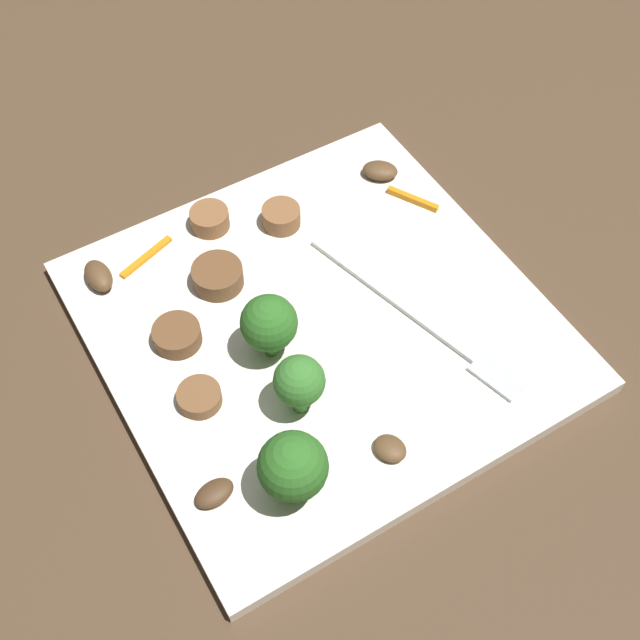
{
  "coord_description": "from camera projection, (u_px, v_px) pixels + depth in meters",
  "views": [
    {
      "loc": [
        0.28,
        -0.17,
        0.47
      ],
      "look_at": [
        0.0,
        0.0,
        0.01
      ],
      "focal_mm": 46.84,
      "sensor_mm": 36.0,
      "label": 1
    }
  ],
  "objects": [
    {
      "name": "ground_plane",
      "position": [
        320.0,
        330.0,
        0.57
      ],
      "size": [
        1.4,
        1.4,
        0.0
      ],
      "primitive_type": "plane",
      "color": "#4C3826"
    },
    {
      "name": "plate",
      "position": [
        320.0,
        325.0,
        0.56
      ],
      "size": [
        0.28,
        0.28,
        0.01
      ],
      "primitive_type": "cube",
      "color": "white",
      "rests_on": "ground_plane"
    },
    {
      "name": "fork",
      "position": [
        427.0,
        324.0,
        0.55
      ],
      "size": [
        0.18,
        0.06,
        0.0
      ],
      "rotation": [
        0.0,
        0.0,
        0.26
      ],
      "color": "silver",
      "rests_on": "plate"
    },
    {
      "name": "broccoli_floret_0",
      "position": [
        269.0,
        323.0,
        0.52
      ],
      "size": [
        0.04,
        0.04,
        0.05
      ],
      "color": "#347525",
      "rests_on": "plate"
    },
    {
      "name": "broccoli_floret_1",
      "position": [
        293.0,
        467.0,
        0.46
      ],
      "size": [
        0.04,
        0.04,
        0.05
      ],
      "color": "#347525",
      "rests_on": "plate"
    },
    {
      "name": "broccoli_floret_2",
      "position": [
        299.0,
        382.0,
        0.49
      ],
      "size": [
        0.03,
        0.03,
        0.05
      ],
      "color": "#408630",
      "rests_on": "plate"
    },
    {
      "name": "sausage_slice_0",
      "position": [
        199.0,
        397.0,
        0.52
      ],
      "size": [
        0.04,
        0.04,
        0.01
      ],
      "primitive_type": "cylinder",
      "rotation": [
        0.0,
        0.0,
        2.16
      ],
      "color": "brown",
      "rests_on": "plate"
    },
    {
      "name": "sausage_slice_1",
      "position": [
        177.0,
        335.0,
        0.54
      ],
      "size": [
        0.03,
        0.03,
        0.01
      ],
      "primitive_type": "cylinder",
      "rotation": [
        0.0,
        0.0,
        3.13
      ],
      "color": "brown",
      "rests_on": "plate"
    },
    {
      "name": "sausage_slice_2",
      "position": [
        210.0,
        219.0,
        0.6
      ],
      "size": [
        0.04,
        0.04,
        0.01
      ],
      "primitive_type": "cylinder",
      "rotation": [
        0.0,
        0.0,
        2.65
      ],
      "color": "brown",
      "rests_on": "plate"
    },
    {
      "name": "sausage_slice_3",
      "position": [
        218.0,
        276.0,
        0.57
      ],
      "size": [
        0.05,
        0.05,
        0.01
      ],
      "primitive_type": "cylinder",
      "rotation": [
        0.0,
        0.0,
        0.45
      ],
      "color": "brown",
      "rests_on": "plate"
    },
    {
      "name": "sausage_slice_4",
      "position": [
        281.0,
        217.0,
        0.6
      ],
      "size": [
        0.03,
        0.03,
        0.01
      ],
      "primitive_type": "cylinder",
      "rotation": [
        0.0,
        0.0,
        1.46
      ],
      "color": "brown",
      "rests_on": "plate"
    },
    {
      "name": "mushroom_0",
      "position": [
        98.0,
        276.0,
        0.57
      ],
      "size": [
        0.03,
        0.02,
        0.01
      ],
      "primitive_type": "ellipsoid",
      "rotation": [
        0.0,
        0.0,
        3.15
      ],
      "color": "brown",
      "rests_on": "plate"
    },
    {
      "name": "mushroom_1",
      "position": [
        380.0,
        171.0,
        0.63
      ],
      "size": [
        0.03,
        0.03,
        0.01
      ],
      "primitive_type": "ellipsoid",
      "rotation": [
        0.0,
        0.0,
        4.0
      ],
      "color": "brown",
      "rests_on": "plate"
    },
    {
      "name": "mushroom_2",
      "position": [
        390.0,
        448.0,
        0.5
      ],
      "size": [
        0.03,
        0.02,
        0.01
      ],
      "primitive_type": "ellipsoid",
      "rotation": [
        0.0,
        0.0,
        3.48
      ],
      "color": "brown",
      "rests_on": "plate"
    },
    {
      "name": "mushroom_3",
      "position": [
        214.0,
        493.0,
        0.48
      ],
      "size": [
        0.02,
        0.03,
        0.01
      ],
      "primitive_type": "ellipsoid",
      "rotation": [
        0.0,
        0.0,
        4.79
      ],
      "color": "#4C331E",
      "rests_on": "plate"
    },
    {
      "name": "pepper_strip_0",
      "position": [
        413.0,
        199.0,
        0.62
      ],
      "size": [
        0.04,
        0.02,
        0.0
      ],
      "primitive_type": "cube",
      "rotation": [
        0.0,
        0.0,
        0.51
      ],
      "color": "orange",
      "rests_on": "plate"
    },
    {
      "name": "pepper_strip_1",
      "position": [
        146.0,
        257.0,
        0.59
      ],
      "size": [
        0.02,
        0.04,
        0.0
      ],
      "primitive_type": "cube",
      "rotation": [
        0.0,
        0.0,
        1.9
      ],
      "color": "orange",
      "rests_on": "plate"
    }
  ]
}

